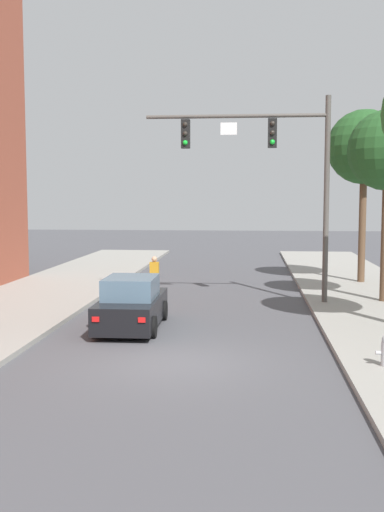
# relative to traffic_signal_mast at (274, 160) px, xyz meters

# --- Properties ---
(ground_plane) EXTENTS (120.00, 120.00, 0.00)m
(ground_plane) POSITION_rel_traffic_signal_mast_xyz_m (-2.70, -8.36, -5.35)
(ground_plane) COLOR #4C4C51
(traffic_signal_mast) EXTENTS (6.71, 0.38, 7.50)m
(traffic_signal_mast) POSITION_rel_traffic_signal_mast_xyz_m (0.00, 0.00, 0.00)
(traffic_signal_mast) COLOR #514C47
(traffic_signal_mast) RESTS_ON sidewalk_right
(car_lead_black) EXTENTS (1.89, 4.27, 1.60)m
(car_lead_black) POSITION_rel_traffic_signal_mast_xyz_m (-4.45, -4.54, -4.63)
(car_lead_black) COLOR black
(car_lead_black) RESTS_ON ground
(pedestrian_crossing_road) EXTENTS (0.36, 0.22, 1.64)m
(pedestrian_crossing_road) POSITION_rel_traffic_signal_mast_xyz_m (-4.68, 1.50, -4.44)
(pedestrian_crossing_road) COLOR #232847
(pedestrian_crossing_road) RESTS_ON ground
(street_tree_third) EXTENTS (3.34, 3.34, 7.77)m
(street_tree_third) POSITION_rel_traffic_signal_mast_xyz_m (4.22, 5.75, 0.86)
(street_tree_third) COLOR brown
(street_tree_third) RESTS_ON sidewalk_right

